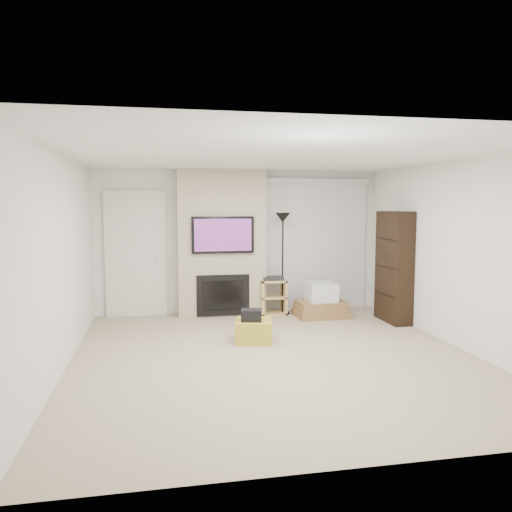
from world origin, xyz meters
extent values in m
cube|color=tan|center=(0.00, 0.00, 0.00)|extent=(5.00, 5.50, 0.00)
cube|color=white|center=(0.00, 0.00, 2.50)|extent=(5.00, 5.50, 0.00)
cube|color=white|center=(0.00, 2.75, 1.25)|extent=(5.00, 0.00, 2.50)
cube|color=white|center=(0.00, -2.75, 1.25)|extent=(5.00, 0.00, 2.50)
cube|color=white|center=(-2.50, 0.00, 1.25)|extent=(0.00, 5.50, 2.50)
cube|color=white|center=(2.50, 0.00, 1.25)|extent=(0.00, 5.50, 2.50)
cube|color=silver|center=(0.40, 0.80, 2.50)|extent=(0.35, 0.18, 0.01)
cube|color=gold|center=(-0.13, 0.72, 0.15)|extent=(0.59, 0.59, 0.30)
cube|color=black|center=(-0.16, 0.69, 0.38)|extent=(0.32, 0.27, 0.16)
cube|color=#B0A48C|center=(-0.35, 2.55, 1.25)|extent=(1.50, 0.40, 2.50)
cube|color=black|center=(-0.35, 2.32, 1.40)|extent=(1.05, 0.06, 0.62)
cube|color=#4B1E4D|center=(-0.35, 2.29, 1.40)|extent=(0.96, 0.00, 0.54)
cube|color=black|center=(-0.35, 2.34, 0.37)|extent=(0.90, 0.04, 0.70)
cube|color=black|center=(-0.35, 2.32, 0.37)|extent=(0.70, 0.02, 0.50)
cube|color=silver|center=(-1.80, 2.71, 1.07)|extent=(1.02, 0.08, 2.14)
cube|color=beige|center=(-1.80, 2.72, 1.02)|extent=(0.90, 0.05, 2.05)
cylinder|color=silver|center=(-1.46, 2.67, 1.00)|extent=(0.07, 0.06, 0.07)
cube|color=silver|center=(1.40, 2.69, 2.33)|extent=(1.98, 0.10, 0.08)
cube|color=silver|center=(1.40, 2.70, 1.15)|extent=(1.90, 0.03, 2.29)
cylinder|color=black|center=(0.70, 2.38, 0.01)|extent=(0.26, 0.26, 0.03)
cylinder|color=black|center=(0.70, 2.38, 0.84)|extent=(0.03, 0.03, 1.65)
cone|color=black|center=(0.70, 2.38, 1.68)|extent=(0.26, 0.26, 0.17)
cube|color=#D6B56C|center=(0.32, 2.40, 0.30)|extent=(0.04, 0.38, 0.60)
cube|color=#D6B56C|center=(0.73, 2.40, 0.30)|extent=(0.04, 0.38, 0.60)
cube|color=#D6B56C|center=(0.53, 2.40, 0.01)|extent=(0.45, 0.38, 0.03)
cube|color=#D6B56C|center=(0.53, 2.40, 0.30)|extent=(0.45, 0.38, 0.03)
cube|color=#D6B56C|center=(0.53, 2.40, 0.58)|extent=(0.45, 0.38, 0.03)
cube|color=black|center=(0.53, 2.40, 0.63)|extent=(0.35, 0.25, 0.06)
cube|color=olive|center=(1.30, 2.04, 0.05)|extent=(0.89, 0.68, 0.10)
cube|color=olive|center=(1.30, 2.04, 0.14)|extent=(0.85, 0.64, 0.09)
cube|color=olive|center=(1.30, 2.04, 0.22)|extent=(0.80, 0.59, 0.09)
cube|color=silver|center=(1.30, 2.04, 0.43)|extent=(0.49, 0.44, 0.32)
cube|color=black|center=(2.34, 1.48, 0.90)|extent=(0.30, 0.80, 1.80)
cube|color=black|center=(2.32, 1.48, 0.45)|extent=(0.26, 0.72, 0.02)
cube|color=black|center=(2.32, 1.48, 0.90)|extent=(0.26, 0.72, 0.02)
cube|color=black|center=(2.32, 1.48, 1.35)|extent=(0.26, 0.72, 0.02)
camera|label=1|loc=(-1.39, -5.99, 1.90)|focal=35.00mm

